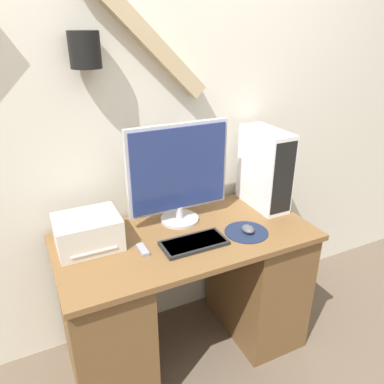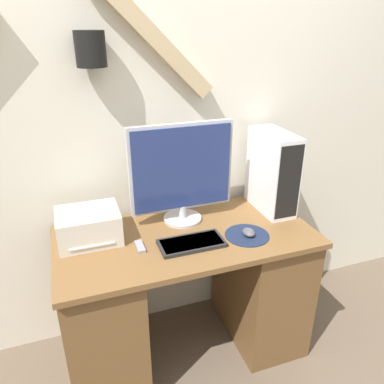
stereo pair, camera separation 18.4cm
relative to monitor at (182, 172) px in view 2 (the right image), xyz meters
name	(u,v)px [view 2 (the right image)]	position (x,y,z in m)	size (l,w,h in m)	color
wall_back	(162,110)	(-0.04, 0.22, 0.28)	(6.40, 0.19, 2.70)	silver
desk	(187,293)	(-0.03, -0.16, -0.67)	(1.32, 0.64, 0.79)	brown
monitor	(182,172)	(0.00, 0.00, 0.00)	(0.56, 0.21, 0.54)	#B7B7BC
keyboard	(192,243)	(-0.04, -0.26, -0.27)	(0.32, 0.16, 0.02)	black
mousepad	(247,235)	(0.26, -0.27, -0.28)	(0.23, 0.23, 0.00)	#19233D
mouse	(249,232)	(0.26, -0.28, -0.26)	(0.06, 0.08, 0.03)	#4C4C51
computer_tower	(273,172)	(0.52, -0.04, -0.06)	(0.15, 0.34, 0.46)	white
printer	(89,226)	(-0.50, -0.05, -0.21)	(0.30, 0.25, 0.16)	beige
remote_control	(140,247)	(-0.28, -0.20, -0.28)	(0.04, 0.10, 0.02)	gray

